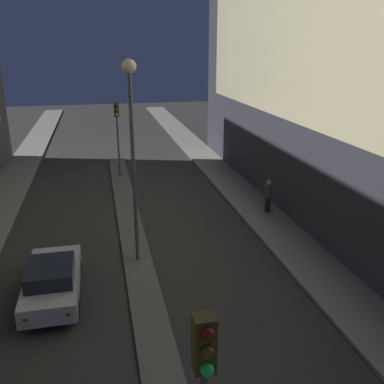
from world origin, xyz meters
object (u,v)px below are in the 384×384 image
traffic_light_mid (117,124)px  street_lamp (132,127)px  car_left_lane (52,280)px  pedestrian_on_right_sidewalk (268,195)px

traffic_light_mid → street_lamp: bearing=-90.0°
car_left_lane → pedestrian_on_right_sidewalk: (10.53, 5.98, 0.32)m
traffic_light_mid → street_lamp: 12.36m
traffic_light_mid → street_lamp: size_ratio=0.62×
street_lamp → pedestrian_on_right_sidewalk: 9.49m
traffic_light_mid → car_left_lane: traffic_light_mid is taller
street_lamp → pedestrian_on_right_sidewalk: street_lamp is taller
pedestrian_on_right_sidewalk → street_lamp: bearing=-152.3°
car_left_lane → pedestrian_on_right_sidewalk: size_ratio=2.49×
street_lamp → pedestrian_on_right_sidewalk: (7.33, 3.85, -4.64)m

